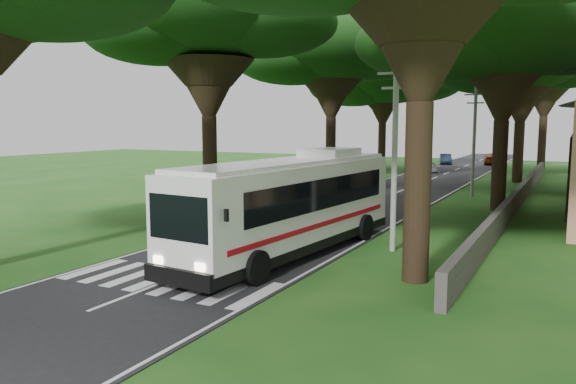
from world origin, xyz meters
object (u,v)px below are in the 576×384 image
pole_far (506,134)px  coach_bus (292,204)px  distant_car_c (493,159)px  pedestrian (239,200)px  pole_near (395,152)px  distant_car_b (446,159)px  pole_mid (474,139)px  distant_car_a (426,166)px

pole_far → coach_bus: size_ratio=0.60×
distant_car_c → pedestrian: bearing=75.0°
pole_far → distant_car_c: 14.30m
pole_near → distant_car_b: bearing=99.3°
pole_mid → distant_car_c: 33.87m
pole_far → distant_car_c: (-2.89, 13.57, -3.43)m
pole_near → coach_bus: (-3.53, -2.42, -2.08)m
pole_far → pedestrian: bearing=-107.2°
coach_bus → pole_mid: bearing=86.1°
pole_far → distant_car_a: bearing=-157.7°
distant_car_a → pedestrian: (-3.35, -31.84, 0.11)m
pole_far → distant_car_c: bearing=102.0°
pole_mid → distant_car_a: pole_mid is taller
pole_mid → pole_far: same height
pole_far → coach_bus: (-3.53, -42.42, -2.08)m
pole_near → distant_car_c: pole_near is taller
distant_car_a → pole_far: bearing=-138.5°
pole_mid → pedestrian: bearing=-126.0°
pole_near → distant_car_c: size_ratio=1.61×
pole_mid → pedestrian: size_ratio=4.62×
distant_car_b → coach_bus: bearing=-99.5°
coach_bus → distant_car_c: size_ratio=2.70×
pole_mid → distant_car_b: size_ratio=2.02×
pole_near → coach_bus: size_ratio=0.60×
distant_car_a → distant_car_c: 17.26m
pole_near → distant_car_a: bearing=101.5°
coach_bus → distant_car_a: bearing=100.8°
pole_mid → coach_bus: (-3.53, -22.42, -2.08)m
distant_car_b → pole_mid: bearing=-89.8°
pole_near → pedestrian: pole_near is taller
distant_car_b → distant_car_c: distant_car_c is taller
pole_mid → pole_far: size_ratio=1.00×
distant_car_b → pedestrian: pedestrian is taller
pole_far → pedestrian: pole_far is taller
pole_near → pole_mid: bearing=90.0°
pole_mid → distant_car_b: (-8.50, 31.87, -3.50)m
distant_car_b → pole_far: bearing=-69.1°
distant_car_a → distant_car_b: bearing=-66.9°
pole_far → distant_car_a: (-7.48, -3.07, -3.43)m
pole_near → distant_car_b: 52.68m
pole_near → distant_car_b: pole_near is taller
pole_far → coach_bus: bearing=-94.8°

